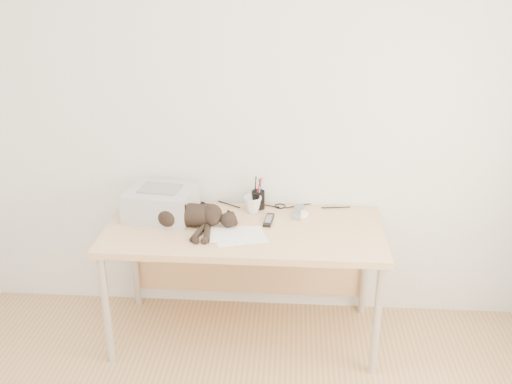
# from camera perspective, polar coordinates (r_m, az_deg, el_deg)

# --- Properties ---
(wall_back) EXTENTS (3.50, 0.00, 3.50)m
(wall_back) POSITION_cam_1_polar(r_m,az_deg,el_deg) (3.41, -0.77, 7.54)
(wall_back) COLOR silver
(wall_back) RESTS_ON floor
(desk) EXTENTS (1.60, 0.70, 0.74)m
(desk) POSITION_cam_1_polar(r_m,az_deg,el_deg) (3.41, -1.08, -4.99)
(desk) COLOR #DFAE82
(desk) RESTS_ON floor
(printer) EXTENTS (0.42, 0.37, 0.18)m
(printer) POSITION_cam_1_polar(r_m,az_deg,el_deg) (3.44, -9.47, -1.03)
(printer) COLOR #A4A4A9
(printer) RESTS_ON desk
(papers) EXTENTS (0.34, 0.27, 0.01)m
(papers) POSITION_cam_1_polar(r_m,az_deg,el_deg) (3.19, -1.84, -4.37)
(papers) COLOR white
(papers) RESTS_ON desk
(cat) EXTENTS (0.63, 0.29, 0.14)m
(cat) POSITION_cam_1_polar(r_m,az_deg,el_deg) (3.30, -6.76, -2.42)
(cat) COLOR black
(cat) RESTS_ON desk
(mug) EXTENTS (0.15, 0.15, 0.10)m
(mug) POSITION_cam_1_polar(r_m,az_deg,el_deg) (3.45, -0.33, -1.26)
(mug) COLOR silver
(mug) RESTS_ON desk
(pen_cup) EXTENTS (0.08, 0.08, 0.21)m
(pen_cup) POSITION_cam_1_polar(r_m,az_deg,el_deg) (3.51, 0.21, -0.74)
(pen_cup) COLOR black
(pen_cup) RESTS_ON desk
(remote_grey) EXTENTS (0.08, 0.20, 0.02)m
(remote_grey) POSITION_cam_1_polar(r_m,az_deg,el_deg) (3.46, 4.18, -2.03)
(remote_grey) COLOR gray
(remote_grey) RESTS_ON desk
(remote_black) EXTENTS (0.06, 0.17, 0.02)m
(remote_black) POSITION_cam_1_polar(r_m,az_deg,el_deg) (3.35, 1.28, -2.82)
(remote_black) COLOR black
(remote_black) RESTS_ON desk
(mouse) EXTENTS (0.09, 0.12, 0.04)m
(mouse) POSITION_cam_1_polar(r_m,az_deg,el_deg) (3.44, 4.74, -2.03)
(mouse) COLOR white
(mouse) RESTS_ON desk
(cable_tangle) EXTENTS (1.36, 0.07, 0.01)m
(cable_tangle) POSITION_cam_1_polar(r_m,az_deg,el_deg) (3.55, -0.79, -1.33)
(cable_tangle) COLOR black
(cable_tangle) RESTS_ON desk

